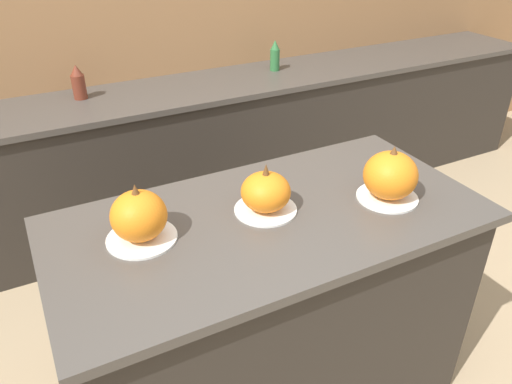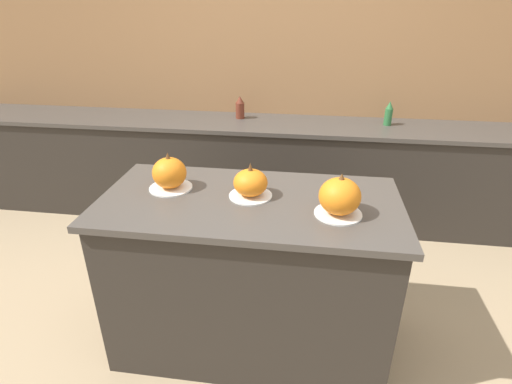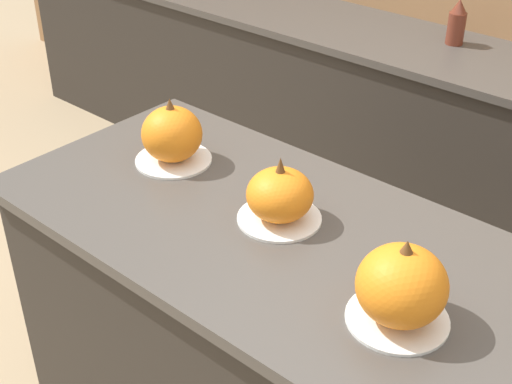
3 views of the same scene
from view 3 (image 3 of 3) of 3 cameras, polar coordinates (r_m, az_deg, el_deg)
name	(u,v)px [view 3 (image 3 of 3)]	position (r m, az deg, el deg)	size (l,w,h in m)	color
kitchen_island	(268,358)	(2.15, 0.97, -13.13)	(1.54, 0.77, 0.95)	#2D2823
back_counter	(499,167)	(3.28, 18.87, 1.89)	(6.00, 0.60, 0.90)	#2D2823
pumpkin_cake_left	(172,136)	(2.12, -6.74, 4.49)	(0.23, 0.23, 0.21)	white
pumpkin_cake_center	(280,196)	(1.84, 1.90, -0.36)	(0.22, 0.22, 0.19)	white
pumpkin_cake_right	(401,287)	(1.54, 11.55, -7.48)	(0.23, 0.23, 0.21)	white
bottle_short	(457,23)	(3.28, 15.77, 12.91)	(0.08, 0.08, 0.20)	maroon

